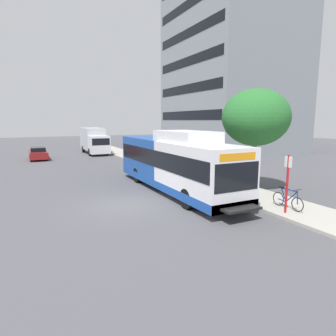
{
  "coord_description": "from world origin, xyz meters",
  "views": [
    {
      "loc": [
        -4.25,
        -13.57,
        4.22
      ],
      "look_at": [
        2.87,
        0.66,
        1.6
      ],
      "focal_mm": 30.98,
      "sensor_mm": 36.0,
      "label": 1
    }
  ],
  "objects": [
    {
      "name": "ground_plane",
      "position": [
        0.0,
        8.0,
        0.0
      ],
      "size": [
        120.0,
        120.0,
        0.0
      ],
      "primitive_type": "plane",
      "color": "#4C4C51"
    },
    {
      "name": "sidewalk_curb",
      "position": [
        7.0,
        6.0,
        0.07
      ],
      "size": [
        3.0,
        56.0,
        0.14
      ],
      "primitive_type": "cube",
      "color": "#A8A399",
      "rests_on": "ground"
    },
    {
      "name": "transit_bus",
      "position": [
        3.74,
        1.57,
        1.7
      ],
      "size": [
        2.58,
        12.25,
        3.65
      ],
      "color": "white",
      "rests_on": "ground"
    },
    {
      "name": "bus_stop_sign_pole",
      "position": [
        6.02,
        -4.78,
        1.65
      ],
      "size": [
        0.1,
        0.36,
        2.6
      ],
      "color": "red",
      "rests_on": "sidewalk_curb"
    },
    {
      "name": "bicycle_parked",
      "position": [
        6.62,
        -4.36,
        0.56
      ],
      "size": [
        0.52,
        1.76,
        1.02
      ],
      "color": "black",
      "rests_on": "sidewalk_curb"
    },
    {
      "name": "street_tree_near_stop",
      "position": [
        8.19,
        -0.34,
        4.39
      ],
      "size": [
        3.97,
        3.97,
        5.94
      ],
      "color": "#4C3823",
      "rests_on": "sidewalk_curb"
    },
    {
      "name": "parked_car_far_lane",
      "position": [
        -2.87,
        20.96,
        0.66
      ],
      "size": [
        1.8,
        4.5,
        1.33
      ],
      "color": "maroon",
      "rests_on": "ground"
    },
    {
      "name": "box_truck_background",
      "position": [
        3.88,
        23.76,
        1.74
      ],
      "size": [
        2.32,
        7.01,
        3.25
      ],
      "color": "silver",
      "rests_on": "ground"
    },
    {
      "name": "apartment_tower_backdrop",
      "position": [
        21.01,
        18.05,
        12.86
      ],
      "size": [
        13.52,
        15.34,
        25.71
      ],
      "color": "gray",
      "rests_on": "ground"
    },
    {
      "name": "lattice_comm_tower",
      "position": [
        25.24,
        30.39,
        11.31
      ],
      "size": [
        1.1,
        1.1,
        33.61
      ],
      "color": "#B7B7BC",
      "rests_on": "ground"
    }
  ]
}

